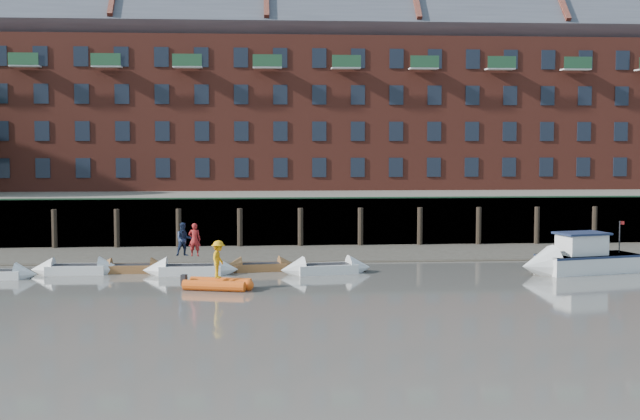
{
  "coord_description": "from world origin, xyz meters",
  "views": [
    {
      "loc": [
        -1.11,
        -36.84,
        6.88
      ],
      "look_at": [
        2.56,
        12.0,
        3.2
      ],
      "focal_mm": 50.0,
      "sensor_mm": 36.0,
      "label": 1
    }
  ],
  "objects": [
    {
      "name": "ground",
      "position": [
        0.0,
        0.0,
        0.0
      ],
      "size": [
        220.0,
        220.0,
        0.0
      ],
      "primitive_type": "plane",
      "color": "#5E5A53",
      "rests_on": "ground"
    },
    {
      "name": "rowboat_5",
      "position": [
        2.72,
        9.75,
        0.25
      ],
      "size": [
        5.11,
        2.3,
        1.43
      ],
      "rotation": [
        0.0,
        0.0,
        0.18
      ],
      "color": "silver",
      "rests_on": "ground"
    },
    {
      "name": "rowboat_2",
      "position": [
        -7.63,
        10.88,
        0.22
      ],
      "size": [
        4.2,
        1.23,
        1.22
      ],
      "rotation": [
        0.0,
        0.0,
        -0.0
      ],
      "color": "brown",
      "rests_on": "ground"
    },
    {
      "name": "river_wall",
      "position": [
        -0.0,
        22.38,
        1.59
      ],
      "size": [
        110.0,
        1.23,
        3.3
      ],
      "color": "#2D2A26",
      "rests_on": "ground"
    },
    {
      "name": "rowboat_1",
      "position": [
        -10.45,
        10.6,
        0.24
      ],
      "size": [
        4.74,
        1.38,
        1.37
      ],
      "rotation": [
        0.0,
        0.0,
        -0.0
      ],
      "color": "silver",
      "rests_on": "ground"
    },
    {
      "name": "mud_band",
      "position": [
        0.0,
        14.6,
        0.0
      ],
      "size": [
        110.0,
        1.6,
        0.1
      ],
      "primitive_type": "cube",
      "color": "#4C4336",
      "rests_on": "ground"
    },
    {
      "name": "rowboat_3",
      "position": [
        -4.41,
        9.84,
        0.25
      ],
      "size": [
        4.98,
        1.46,
        1.44
      ],
      "rotation": [
        0.0,
        0.0,
        -0.0
      ],
      "color": "silver",
      "rests_on": "ground"
    },
    {
      "name": "motor_launch",
      "position": [
        15.64,
        8.81,
        0.7
      ],
      "size": [
        7.01,
        3.76,
        2.76
      ],
      "rotation": [
        0.0,
        0.0,
        3.39
      ],
      "color": "silver",
      "rests_on": "ground"
    },
    {
      "name": "foreshore",
      "position": [
        0.0,
        18.0,
        0.0
      ],
      "size": [
        110.0,
        8.0,
        0.5
      ],
      "primitive_type": "cube",
      "color": "#3D382F",
      "rests_on": "ground"
    },
    {
      "name": "bank_terrace",
      "position": [
        0.0,
        36.0,
        1.6
      ],
      "size": [
        110.0,
        28.0,
        3.2
      ],
      "primitive_type": "cube",
      "color": "#5E594D",
      "rests_on": "ground"
    },
    {
      "name": "person_rower_b",
      "position": [
        -4.76,
        9.96,
        1.85
      ],
      "size": [
        1.0,
        0.86,
        1.76
      ],
      "primitive_type": "imported",
      "rotation": [
        0.0,
        0.0,
        0.25
      ],
      "color": "#19233F",
      "rests_on": "rowboat_3"
    },
    {
      "name": "person_rib_crew",
      "position": [
        -2.77,
        5.06,
        1.42
      ],
      "size": [
        0.9,
        1.27,
        1.78
      ],
      "primitive_type": "imported",
      "rotation": [
        0.0,
        0.0,
        1.35
      ],
      "color": "orange",
      "rests_on": "rib_tender"
    },
    {
      "name": "person_rower_a",
      "position": [
        -4.19,
        9.83,
        1.84
      ],
      "size": [
        0.67,
        0.47,
        1.74
      ],
      "primitive_type": "imported",
      "rotation": [
        0.0,
        0.0,
        3.06
      ],
      "color": "maroon",
      "rests_on": "rowboat_3"
    },
    {
      "name": "rib_tender",
      "position": [
        -2.69,
        4.97,
        0.25
      ],
      "size": [
        3.37,
        2.3,
        0.57
      ],
      "rotation": [
        0.0,
        0.0,
        -0.28
      ],
      "color": "#EA5412",
      "rests_on": "ground"
    },
    {
      "name": "rowboat_4",
      "position": [
        -0.76,
        10.94,
        0.21
      ],
      "size": [
        4.29,
        1.86,
        1.2
      ],
      "rotation": [
        0.0,
        0.0,
        0.16
      ],
      "color": "brown",
      "rests_on": "ground"
    },
    {
      "name": "apartment_terrace",
      "position": [
        -0.0,
        36.99,
        12.82
      ],
      "size": [
        80.6,
        15.56,
        20.98
      ],
      "color": "brown",
      "rests_on": "bank_terrace"
    }
  ]
}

